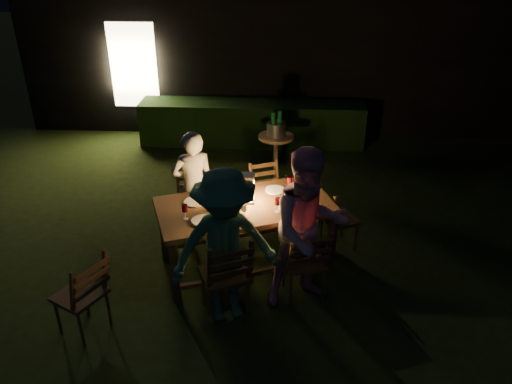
# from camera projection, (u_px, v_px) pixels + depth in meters

# --- Properties ---
(garden_envelope) EXTENTS (40.00, 40.00, 3.20)m
(garden_envelope) POSITION_uv_depth(u_px,v_px,m) (281.00, 35.00, 11.03)
(garden_envelope) COLOR black
(garden_envelope) RESTS_ON ground
(dining_table) EXTENTS (2.25, 1.65, 0.84)m
(dining_table) POSITION_uv_depth(u_px,v_px,m) (245.00, 210.00, 5.83)
(dining_table) COLOR #52391B
(dining_table) RESTS_ON ground
(chair_near_left) EXTENTS (0.63, 0.65, 1.04)m
(chair_near_left) POSITION_uv_depth(u_px,v_px,m) (225.00, 288.00, 5.27)
(chair_near_left) COLOR #52391B
(chair_near_left) RESTS_ON ground
(chair_near_right) EXTENTS (0.54, 0.56, 0.99)m
(chair_near_right) POSITION_uv_depth(u_px,v_px,m) (304.00, 274.00, 5.52)
(chair_near_right) COLOR #52391B
(chair_near_right) RESTS_ON ground
(chair_far_left) EXTENTS (0.53, 0.55, 0.89)m
(chair_far_left) POSITION_uv_depth(u_px,v_px,m) (196.00, 220.00, 6.59)
(chair_far_left) COLOR #52391B
(chair_far_left) RESTS_ON ground
(chair_far_right) EXTENTS (0.55, 0.57, 0.93)m
(chair_far_right) POSITION_uv_depth(u_px,v_px,m) (268.00, 208.00, 6.85)
(chair_far_right) COLOR #52391B
(chair_far_right) RESTS_ON ground
(chair_end) EXTENTS (0.57, 0.56, 0.91)m
(chair_end) POSITION_uv_depth(u_px,v_px,m) (338.00, 229.00, 6.38)
(chair_end) COLOR #52391B
(chair_end) RESTS_ON ground
(chair_spare) EXTENTS (0.62, 0.61, 0.98)m
(chair_spare) POSITION_uv_depth(u_px,v_px,m) (84.00, 307.00, 5.03)
(chair_spare) COLOR #52391B
(chair_spare) RESTS_ON ground
(person_house_side) EXTENTS (0.64, 0.53, 1.49)m
(person_house_side) POSITION_uv_depth(u_px,v_px,m) (194.00, 186.00, 6.41)
(person_house_side) COLOR beige
(person_house_side) RESTS_ON ground
(person_opp_right) EXTENTS (1.06, 0.95, 1.81)m
(person_opp_right) POSITION_uv_depth(u_px,v_px,m) (309.00, 229.00, 5.19)
(person_opp_right) COLOR #CA8A9E
(person_opp_right) RESTS_ON ground
(person_opp_left) EXTENTS (1.26, 0.99, 1.72)m
(person_opp_left) POSITION_uv_depth(u_px,v_px,m) (225.00, 248.00, 4.97)
(person_opp_left) COLOR #366D50
(person_opp_left) RESTS_ON ground
(lantern) EXTENTS (0.16, 0.16, 0.35)m
(lantern) POSITION_uv_depth(u_px,v_px,m) (248.00, 190.00, 5.77)
(lantern) COLOR white
(lantern) RESTS_ON dining_table
(plate_far_left) EXTENTS (0.25, 0.25, 0.01)m
(plate_far_left) POSITION_uv_depth(u_px,v_px,m) (195.00, 202.00, 5.83)
(plate_far_left) COLOR white
(plate_far_left) RESTS_ON dining_table
(plate_near_left) EXTENTS (0.25, 0.25, 0.01)m
(plate_near_left) POSITION_uv_depth(u_px,v_px,m) (203.00, 220.00, 5.46)
(plate_near_left) COLOR white
(plate_near_left) RESTS_ON dining_table
(plate_far_right) EXTENTS (0.25, 0.25, 0.01)m
(plate_far_right) POSITION_uv_depth(u_px,v_px,m) (275.00, 190.00, 6.09)
(plate_far_right) COLOR white
(plate_far_right) RESTS_ON dining_table
(plate_near_right) EXTENTS (0.25, 0.25, 0.01)m
(plate_near_right) POSITION_uv_depth(u_px,v_px,m) (288.00, 207.00, 5.72)
(plate_near_right) COLOR white
(plate_near_right) RESTS_ON dining_table
(wineglass_a) EXTENTS (0.06, 0.06, 0.18)m
(wineglass_a) POSITION_uv_depth(u_px,v_px,m) (214.00, 190.00, 5.91)
(wineglass_a) COLOR #59070F
(wineglass_a) RESTS_ON dining_table
(wineglass_b) EXTENTS (0.06, 0.06, 0.18)m
(wineglass_b) POSITION_uv_depth(u_px,v_px,m) (185.00, 212.00, 5.46)
(wineglass_b) COLOR #59070F
(wineglass_b) RESTS_ON dining_table
(wineglass_c) EXTENTS (0.06, 0.06, 0.18)m
(wineglass_c) POSITION_uv_depth(u_px,v_px,m) (278.00, 205.00, 5.59)
(wineglass_c) COLOR #59070F
(wineglass_c) RESTS_ON dining_table
(wineglass_d) EXTENTS (0.06, 0.06, 0.18)m
(wineglass_d) POSITION_uv_depth(u_px,v_px,m) (290.00, 184.00, 6.07)
(wineglass_d) COLOR #59070F
(wineglass_d) RESTS_ON dining_table
(wineglass_e) EXTENTS (0.06, 0.06, 0.18)m
(wineglass_e) POSITION_uv_depth(u_px,v_px,m) (244.00, 211.00, 5.47)
(wineglass_e) COLOR silver
(wineglass_e) RESTS_ON dining_table
(bottle_table) EXTENTS (0.07, 0.07, 0.28)m
(bottle_table) POSITION_uv_depth(u_px,v_px,m) (224.00, 197.00, 5.66)
(bottle_table) COLOR #0F471E
(bottle_table) RESTS_ON dining_table
(napkin_left) EXTENTS (0.18, 0.14, 0.01)m
(napkin_left) POSITION_uv_depth(u_px,v_px,m) (240.00, 219.00, 5.48)
(napkin_left) COLOR red
(napkin_left) RESTS_ON dining_table
(napkin_right) EXTENTS (0.18, 0.14, 0.01)m
(napkin_right) POSITION_uv_depth(u_px,v_px,m) (299.00, 209.00, 5.68)
(napkin_right) COLOR red
(napkin_right) RESTS_ON dining_table
(phone) EXTENTS (0.14, 0.07, 0.01)m
(phone) POSITION_uv_depth(u_px,v_px,m) (198.00, 225.00, 5.37)
(phone) COLOR black
(phone) RESTS_ON dining_table
(side_table) EXTENTS (0.57, 0.57, 0.76)m
(side_table) POSITION_uv_depth(u_px,v_px,m) (276.00, 141.00, 7.96)
(side_table) COLOR brown
(side_table) RESTS_ON ground
(ice_bucket) EXTENTS (0.30, 0.30, 0.22)m
(ice_bucket) POSITION_uv_depth(u_px,v_px,m) (276.00, 129.00, 7.87)
(ice_bucket) COLOR #A5A8AD
(ice_bucket) RESTS_ON side_table
(bottle_bucket_a) EXTENTS (0.07, 0.07, 0.32)m
(bottle_bucket_a) POSITION_uv_depth(u_px,v_px,m) (273.00, 127.00, 7.81)
(bottle_bucket_a) COLOR #0F471E
(bottle_bucket_a) RESTS_ON side_table
(bottle_bucket_b) EXTENTS (0.07, 0.07, 0.32)m
(bottle_bucket_b) POSITION_uv_depth(u_px,v_px,m) (279.00, 125.00, 7.88)
(bottle_bucket_b) COLOR #0F471E
(bottle_bucket_b) RESTS_ON side_table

